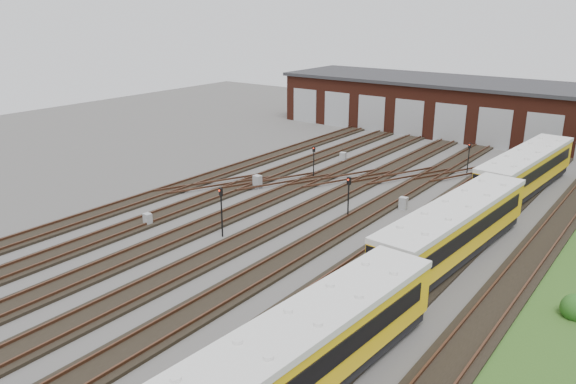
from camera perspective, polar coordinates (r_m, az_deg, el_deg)
The scene contains 14 objects.
ground at distance 37.34m, azimuth -0.45°, elevation -5.01°, with size 120.00×120.00×0.00m, color #42403D.
track_network at distance 37.83m, azimuth -0.12°, elevation -4.51°, with size 30.40×70.00×0.33m.
maintenance_shed at distance 71.39m, azimuth 19.41°, elevation 7.96°, with size 51.00×12.50×6.35m.
metro_train at distance 35.46m, azimuth 16.56°, elevation -3.64°, with size 3.86×47.82×3.24m.
signal_mast_0 at distance 37.51m, azimuth -6.79°, elevation -1.41°, with size 0.31×0.29×3.46m.
signal_mast_1 at distance 50.29m, azimuth 2.63°, elevation 3.46°, with size 0.26×0.24×2.96m.
signal_mast_2 at distance 54.00m, azimuth 17.89°, elevation 3.64°, with size 0.25×0.23×3.00m.
signal_mast_3 at distance 40.78m, azimuth 6.17°, elevation -0.00°, with size 0.29×0.27×3.15m.
relay_cabinet_0 at distance 48.06m, azimuth -3.13°, elevation 1.06°, with size 0.65×0.54×1.09m, color #999B9D.
relay_cabinet_1 at distance 56.34m, azimuth 5.61°, elevation 3.54°, with size 0.59×0.49×0.98m, color #999B9D.
relay_cabinet_2 at distance 40.97m, azimuth -14.06°, elevation -2.73°, with size 0.54×0.45×0.91m, color #999B9D.
relay_cabinet_3 at distance 43.78m, azimuth 11.64°, elevation -1.13°, with size 0.58×0.49×0.97m, color #999B9D.
relay_cabinet_4 at distance 47.73m, azimuth 17.84°, elevation -0.07°, with size 0.53×0.45×0.89m, color #999B9D.
bush_0 at distance 31.84m, azimuth 27.21°, elevation -10.11°, with size 1.44×1.44×1.44m, color #1B4D16.
Camera 1 is at (20.64, -27.38, 14.80)m, focal length 35.00 mm.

